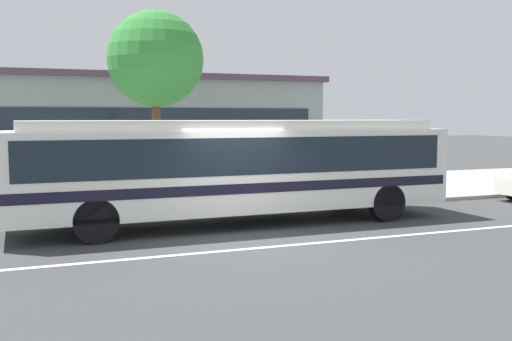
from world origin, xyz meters
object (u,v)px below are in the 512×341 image
Objects in this scene: transit_bus at (235,164)px; bus_stop_sign at (313,152)px; pedestrian_waiting_near_sign at (280,171)px; street_tree_near_stop at (155,60)px.

transit_bus is 3.62m from bus_stop_sign.
street_tree_near_stop reaches higher than pedestrian_waiting_near_sign.
transit_bus is 4.62× the size of bus_stop_sign.
bus_stop_sign is at bearing 29.53° from transit_bus.
pedestrian_waiting_near_sign is at bearing 46.79° from transit_bus.
pedestrian_waiting_near_sign is 0.28× the size of street_tree_near_stop.
street_tree_near_stop is at bearing 152.10° from bus_stop_sign.
pedestrian_waiting_near_sign is 5.17m from street_tree_near_stop.
pedestrian_waiting_near_sign is (2.39, 2.54, -0.47)m from transit_bus.
transit_bus reaches higher than bus_stop_sign.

